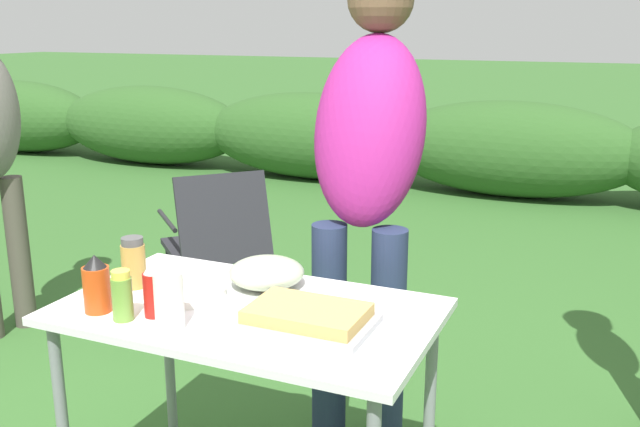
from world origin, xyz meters
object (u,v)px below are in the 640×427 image
object	(u,v)px
ketchup_bottle	(153,290)
folding_table	(248,332)
food_tray	(307,317)
paper_cup_stack	(169,301)
camp_chair_green_behind_table	(216,238)
plate_stack	(187,292)
spice_jar	(134,263)
standing_person_in_navy_coat	(369,151)
hot_sauce_bottle	(96,285)
mixing_bowl	(267,272)
relish_jar	(122,296)

from	to	relation	value
ketchup_bottle	folding_table	bearing A→B (deg)	37.10
food_tray	paper_cup_stack	bearing A→B (deg)	-153.82
food_tray	camp_chair_green_behind_table	xyz separation A→B (m)	(-1.15, 1.38, -0.30)
food_tray	plate_stack	world-z (taller)	food_tray
folding_table	food_tray	size ratio (longest dim) A/B	3.05
ketchup_bottle	spice_jar	world-z (taller)	ketchup_bottle
plate_stack	standing_person_in_navy_coat	xyz separation A→B (m)	(0.35, 0.64, 0.36)
plate_stack	standing_person_in_navy_coat	size ratio (longest dim) A/B	0.14
hot_sauce_bottle	ketchup_bottle	xyz separation A→B (m)	(0.17, 0.04, -0.00)
mixing_bowl	ketchup_bottle	size ratio (longest dim) A/B	1.45
ketchup_bottle	mixing_bowl	bearing A→B (deg)	61.87
camp_chair_green_behind_table	mixing_bowl	bearing A→B (deg)	-98.14
folding_table	ketchup_bottle	world-z (taller)	ketchup_bottle
camp_chair_green_behind_table	paper_cup_stack	bearing A→B (deg)	-108.49
mixing_bowl	spice_jar	distance (m)	0.42
relish_jar	paper_cup_stack	bearing A→B (deg)	0.89
paper_cup_stack	camp_chair_green_behind_table	world-z (taller)	paper_cup_stack
food_tray	ketchup_bottle	size ratio (longest dim) A/B	2.19
camp_chair_green_behind_table	standing_person_in_navy_coat	bearing A→B (deg)	-78.59
mixing_bowl	plate_stack	bearing A→B (deg)	-137.58
relish_jar	standing_person_in_navy_coat	distance (m)	1.01
spice_jar	camp_chair_green_behind_table	distance (m)	1.46
ketchup_bottle	camp_chair_green_behind_table	world-z (taller)	ketchup_bottle
ketchup_bottle	standing_person_in_navy_coat	size ratio (longest dim) A/B	0.09
standing_person_in_navy_coat	camp_chair_green_behind_table	world-z (taller)	standing_person_in_navy_coat
paper_cup_stack	relish_jar	world-z (taller)	paper_cup_stack
food_tray	relish_jar	world-z (taller)	relish_jar
relish_jar	hot_sauce_bottle	distance (m)	0.11
hot_sauce_bottle	ketchup_bottle	size ratio (longest dim) A/B	1.05
mixing_bowl	folding_table	bearing A→B (deg)	-80.59
paper_cup_stack	relish_jar	xyz separation A→B (m)	(-0.16, -0.00, -0.01)
ketchup_bottle	paper_cup_stack	bearing A→B (deg)	-30.24
mixing_bowl	spice_jar	xyz separation A→B (m)	(-0.38, -0.17, 0.03)
plate_stack	hot_sauce_bottle	size ratio (longest dim) A/B	1.40
plate_stack	camp_chair_green_behind_table	xyz separation A→B (m)	(-0.72, 1.32, -0.28)
paper_cup_stack	camp_chair_green_behind_table	distance (m)	1.78
plate_stack	ketchup_bottle	xyz separation A→B (m)	(0.01, -0.17, 0.07)
spice_jar	camp_chair_green_behind_table	xyz separation A→B (m)	(-0.52, 1.32, -0.35)
folding_table	standing_person_in_navy_coat	distance (m)	0.80
relish_jar	camp_chair_green_behind_table	bearing A→B (deg)	113.09
food_tray	mixing_bowl	world-z (taller)	mixing_bowl
paper_cup_stack	spice_jar	bearing A→B (deg)	142.51
standing_person_in_navy_coat	paper_cup_stack	bearing A→B (deg)	-112.91
relish_jar	spice_jar	bearing A→B (deg)	120.84
folding_table	hot_sauce_bottle	xyz separation A→B (m)	(-0.38, -0.20, 0.16)
ketchup_bottle	spice_jar	xyz separation A→B (m)	(-0.20, 0.17, 0.00)
food_tray	camp_chair_green_behind_table	size ratio (longest dim) A/B	0.43
food_tray	paper_cup_stack	distance (m)	0.38
folding_table	relish_jar	world-z (taller)	relish_jar
plate_stack	relish_jar	bearing A→B (deg)	-104.66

